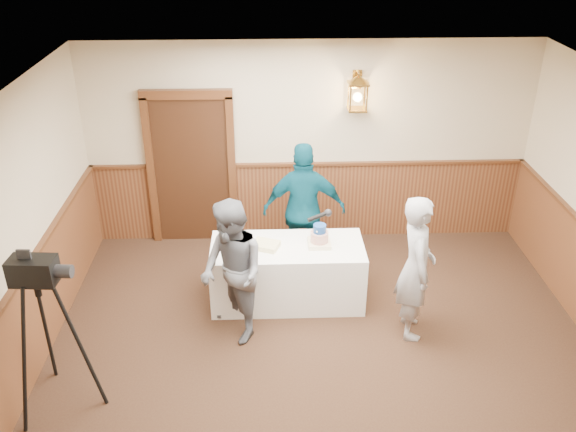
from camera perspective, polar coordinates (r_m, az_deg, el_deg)
name	(u,v)px	position (r m, az deg, el deg)	size (l,w,h in m)	color
ground	(331,414)	(6.12, 4.04, -18.00)	(7.00, 7.00, 0.00)	black
room_shell	(326,253)	(5.52, 3.54, -3.47)	(6.02, 7.02, 2.81)	#C2B491
display_table	(287,273)	(7.33, -0.06, -5.33)	(1.80, 0.80, 0.75)	white
tiered_cake	(319,237)	(7.11, 2.96, -1.99)	(0.26, 0.26, 0.27)	#FFEEC2
sheet_cake_yellow	(265,245)	(7.09, -2.12, -2.74)	(0.30, 0.23, 0.06)	#FFE698
sheet_cake_green	(233,238)	(7.25, -5.15, -2.11)	(0.27, 0.21, 0.06)	#A6E3A0
interviewer	(232,272)	(6.55, -5.22, -5.28)	(1.56, 1.00, 1.64)	slate
baker	(416,268)	(6.71, 11.88, -4.74)	(0.61, 0.40, 1.68)	#9B9BA1
assistant_p	(304,210)	(7.65, 1.53, 0.58)	(1.04, 0.43, 1.77)	#083F50
tv_camera_rig	(50,342)	(6.13, -21.39, -10.95)	(0.64, 0.60, 1.64)	black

